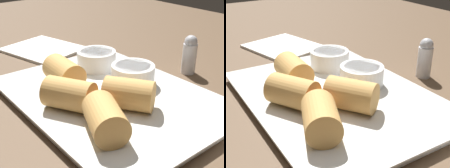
# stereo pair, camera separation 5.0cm
# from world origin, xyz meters

# --- Properties ---
(table_surface) EXTENTS (1.80, 1.40, 0.02)m
(table_surface) POSITION_xyz_m (0.00, 0.00, 0.01)
(table_surface) COLOR brown
(table_surface) RESTS_ON ground
(serving_plate) EXTENTS (0.35, 0.26, 0.01)m
(serving_plate) POSITION_xyz_m (0.00, 0.02, 0.03)
(serving_plate) COLOR silver
(serving_plate) RESTS_ON table_surface
(roll_front_left) EXTENTS (0.08, 0.05, 0.04)m
(roll_front_left) POSITION_xyz_m (-0.08, -0.02, 0.06)
(roll_front_left) COLOR #DBA356
(roll_front_left) RESTS_ON serving_plate
(roll_front_right) EXTENTS (0.08, 0.08, 0.04)m
(roll_front_right) POSITION_xyz_m (0.05, 0.01, 0.06)
(roll_front_right) COLOR #DBA356
(roll_front_right) RESTS_ON serving_plate
(roll_back_left) EXTENTS (0.08, 0.07, 0.04)m
(roll_back_left) POSITION_xyz_m (0.08, -0.05, 0.06)
(roll_back_left) COLOR #DBA356
(roll_back_left) RESTS_ON serving_plate
(roll_back_right) EXTENTS (0.08, 0.07, 0.04)m
(roll_back_right) POSITION_xyz_m (-0.01, -0.06, 0.06)
(roll_back_right) COLOR #DBA356
(roll_back_right) RESTS_ON serving_plate
(dipping_bowl_near) EXTENTS (0.07, 0.07, 0.03)m
(dipping_bowl_near) POSITION_xyz_m (-0.01, 0.07, 0.05)
(dipping_bowl_near) COLOR white
(dipping_bowl_near) RESTS_ON serving_plate
(dipping_bowl_far) EXTENTS (0.07, 0.07, 0.03)m
(dipping_bowl_far) POSITION_xyz_m (-0.10, 0.07, 0.05)
(dipping_bowl_far) COLOR white
(dipping_bowl_far) RESTS_ON serving_plate
(napkin) EXTENTS (0.19, 0.17, 0.01)m
(napkin) POSITION_xyz_m (-0.29, 0.05, 0.02)
(napkin) COLOR white
(napkin) RESTS_ON table_surface
(salt_shaker) EXTENTS (0.03, 0.03, 0.07)m
(salt_shaker) POSITION_xyz_m (-0.00, 0.21, 0.06)
(salt_shaker) COLOR silver
(salt_shaker) RESTS_ON table_surface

